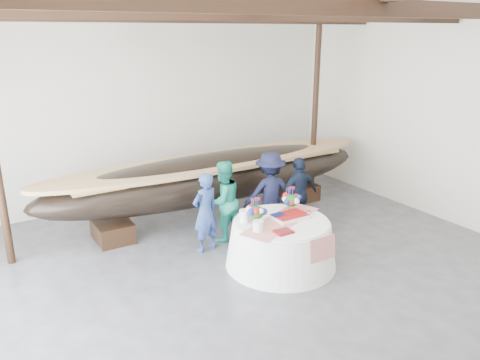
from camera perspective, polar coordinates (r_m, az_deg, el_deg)
floor at (r=7.31m, az=7.59°, el=-15.84°), size 10.00×12.00×0.01m
wall_back at (r=11.50m, az=-11.12°, el=8.56°), size 10.00×0.02×4.50m
pavilion_structure at (r=6.66m, az=5.02°, el=17.50°), size 9.80×11.76×4.50m
longboat_display at (r=10.34m, az=-3.01°, el=0.38°), size 7.86×1.57×1.47m
banquet_table at (r=8.42m, az=5.01°, el=-7.65°), size 1.98×1.98×0.85m
tabletop_items at (r=8.29m, az=4.27°, el=-3.75°), size 1.89×1.23×0.40m
guest_woman_blue at (r=8.82m, az=-4.25°, el=-3.95°), size 0.63×0.48×1.54m
guest_woman_teal at (r=9.24m, az=-2.08°, el=-2.57°), size 0.87×0.71×1.63m
guest_man_left at (r=9.58m, az=3.69°, el=-1.59°), size 1.24×0.92×1.71m
guest_man_right at (r=9.72m, az=7.18°, el=-1.79°), size 0.95×0.43×1.59m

